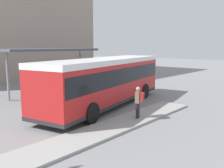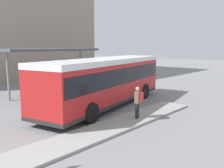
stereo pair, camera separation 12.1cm
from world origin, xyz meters
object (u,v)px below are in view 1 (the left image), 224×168
(bicycle_blue, at_px, (127,79))
(bicycle_yellow, at_px, (139,81))
(bicycle_green, at_px, (121,79))
(potted_planter_far_side, at_px, (57,90))
(city_bus, at_px, (106,79))
(bicycle_black, at_px, (131,81))
(potted_planter_near_shelter, at_px, (84,88))
(pedestrian_waiting, at_px, (139,100))

(bicycle_blue, bearing_deg, bicycle_yellow, -175.34)
(bicycle_green, bearing_deg, potted_planter_far_side, 102.34)
(city_bus, relative_size, bicycle_black, 7.65)
(bicycle_yellow, distance_m, bicycle_black, 0.82)
(bicycle_black, distance_m, bicycle_blue, 0.77)
(bicycle_yellow, bearing_deg, potted_planter_far_side, -93.58)
(city_bus, height_order, potted_planter_near_shelter, city_bus)
(city_bus, distance_m, bicycle_yellow, 10.18)
(bicycle_yellow, distance_m, potted_planter_near_shelter, 8.09)
(bicycle_blue, distance_m, potted_planter_near_shelter, 8.19)
(bicycle_black, relative_size, potted_planter_far_side, 1.10)
(city_bus, height_order, bicycle_black, city_bus)
(city_bus, xyz_separation_m, bicycle_yellow, (9.29, 3.91, -1.47))
(city_bus, bearing_deg, potted_planter_far_side, 91.62)
(bicycle_black, distance_m, potted_planter_near_shelter, 7.80)
(pedestrian_waiting, relative_size, potted_planter_far_side, 1.20)
(city_bus, relative_size, pedestrian_waiting, 7.05)
(bicycle_black, bearing_deg, bicycle_blue, -19.45)
(city_bus, xyz_separation_m, potted_planter_near_shelter, (1.21, 3.44, -1.13))
(pedestrian_waiting, relative_size, potted_planter_near_shelter, 1.26)
(bicycle_black, relative_size, bicycle_green, 0.92)
(bicycle_black, distance_m, bicycle_green, 1.45)
(city_bus, bearing_deg, bicycle_yellow, 10.98)
(city_bus, bearing_deg, pedestrian_waiting, -121.29)
(pedestrian_waiting, height_order, bicycle_blue, pedestrian_waiting)
(pedestrian_waiting, distance_m, bicycle_yellow, 12.80)
(pedestrian_waiting, distance_m, bicycle_blue, 13.59)
(pedestrian_waiting, bearing_deg, bicycle_black, -71.09)
(potted_planter_near_shelter, distance_m, potted_planter_far_side, 2.21)
(bicycle_green, height_order, potted_planter_near_shelter, potted_planter_near_shelter)
(pedestrian_waiting, bearing_deg, city_bus, -38.99)
(bicycle_yellow, relative_size, potted_planter_far_side, 1.13)
(bicycle_yellow, distance_m, bicycle_blue, 1.46)
(bicycle_black, bearing_deg, bicycle_yellow, -152.84)
(pedestrian_waiting, bearing_deg, potted_planter_far_side, -21.55)
(bicycle_blue, distance_m, bicycle_green, 0.75)
(city_bus, height_order, bicycle_yellow, city_bus)
(bicycle_yellow, bearing_deg, bicycle_black, -156.31)
(bicycle_blue, bearing_deg, pedestrian_waiting, 130.31)
(bicycle_green, xyz_separation_m, potted_planter_near_shelter, (-7.77, -2.65, 0.32))
(bicycle_green, height_order, potted_planter_far_side, potted_planter_far_side)
(pedestrian_waiting, bearing_deg, bicycle_green, -66.57)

